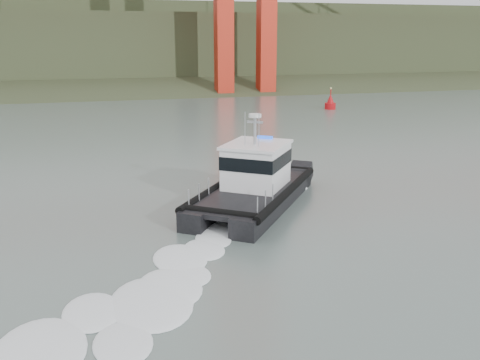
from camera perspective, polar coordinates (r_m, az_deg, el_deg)
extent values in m
plane|color=slate|center=(23.82, 0.54, -10.50)|extent=(400.00, 400.00, 0.00)
cube|color=#2E3C22|center=(113.26, -12.84, 9.42)|extent=(500.00, 44.72, 16.25)
cube|color=#2E3C22|center=(140.83, -13.68, 12.84)|extent=(500.00, 70.00, 18.00)
cube|color=#2E3C22|center=(165.75, -14.19, 14.80)|extent=(500.00, 60.00, 16.00)
cube|color=black|center=(34.11, -0.96, -1.69)|extent=(8.49, 10.68, 1.34)
cube|color=black|center=(33.15, 3.88, -2.21)|extent=(8.49, 10.68, 1.34)
cube|color=black|center=(32.94, 1.11, -1.32)|extent=(9.90, 11.15, 0.28)
cube|color=white|center=(33.59, 1.76, 1.49)|extent=(5.08, 5.21, 2.56)
cube|color=black|center=(33.49, 1.77, 2.26)|extent=(5.17, 5.31, 0.84)
cube|color=white|center=(33.30, 1.78, 3.79)|extent=(5.39, 5.52, 0.18)
cylinder|color=#94979D|center=(32.82, 1.60, 5.25)|extent=(0.18, 0.18, 2.00)
cylinder|color=white|center=(32.68, 1.62, 6.88)|extent=(0.78, 0.78, 0.20)
cylinder|color=#AE0C11|center=(80.58, 9.59, 7.72)|extent=(1.61, 1.61, 1.07)
cone|color=#AE0C11|center=(80.45, 9.63, 8.48)|extent=(1.25, 1.25, 1.61)
cylinder|color=#AE0C11|center=(80.34, 9.66, 9.24)|extent=(0.14, 0.14, 0.89)
sphere|color=#E5D87F|center=(80.29, 9.68, 9.62)|extent=(0.27, 0.27, 0.27)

